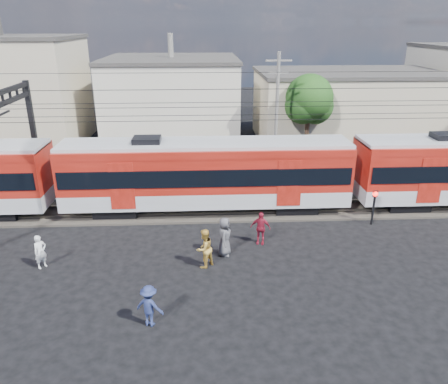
{
  "coord_description": "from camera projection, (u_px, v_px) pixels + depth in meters",
  "views": [
    {
      "loc": [
        0.73,
        -15.37,
        10.3
      ],
      "look_at": [
        1.78,
        5.0,
        2.36
      ],
      "focal_mm": 35.0,
      "sensor_mm": 36.0,
      "label": 1
    }
  ],
  "objects": [
    {
      "name": "tree_near",
      "position": [
        311.0,
        101.0,
        33.59
      ],
      "size": [
        3.82,
        3.64,
        6.72
      ],
      "color": "#382619",
      "rests_on": "ground"
    },
    {
      "name": "crossing_signal",
      "position": [
        374.0,
        201.0,
        23.35
      ],
      "size": [
        0.29,
        0.29,
        1.97
      ],
      "color": "black",
      "rests_on": "ground"
    },
    {
      "name": "commuter_train",
      "position": [
        210.0,
        172.0,
        24.63
      ],
      "size": [
        50.3,
        3.08,
        4.17
      ],
      "color": "black",
      "rests_on": "ground"
    },
    {
      "name": "catenary",
      "position": [
        25.0,
        127.0,
        23.17
      ],
      "size": [
        70.0,
        9.3,
        7.52
      ],
      "color": "black",
      "rests_on": "ground"
    },
    {
      "name": "rail_near",
      "position": [
        191.0,
        214.0,
        24.69
      ],
      "size": [
        70.0,
        0.12,
        0.12
      ],
      "primitive_type": "cube",
      "color": "#59544C",
      "rests_on": "track_bed"
    },
    {
      "name": "ground",
      "position": [
        187.0,
        290.0,
        18.01
      ],
      "size": [
        120.0,
        120.0,
        0.0
      ],
      "primitive_type": "plane",
      "color": "black",
      "rests_on": "ground"
    },
    {
      "name": "pedestrian_b",
      "position": [
        204.0,
        248.0,
        19.41
      ],
      "size": [
        1.12,
        1.11,
        1.83
      ],
      "primitive_type": "imported",
      "rotation": [
        0.0,
        0.0,
        3.9
      ],
      "color": "gold",
      "rests_on": "ground"
    },
    {
      "name": "rail_far",
      "position": [
        191.0,
        204.0,
        26.09
      ],
      "size": [
        70.0,
        0.12,
        0.12
      ],
      "primitive_type": "cube",
      "color": "#59544C",
      "rests_on": "track_bed"
    },
    {
      "name": "utility_pole_mid",
      "position": [
        277.0,
        110.0,
        30.61
      ],
      "size": [
        1.8,
        0.24,
        8.5
      ],
      "color": "slate",
      "rests_on": "ground"
    },
    {
      "name": "building_mideast",
      "position": [
        347.0,
        106.0,
        39.87
      ],
      "size": [
        16.32,
        10.2,
        6.3
      ],
      "color": "#BDAF90",
      "rests_on": "ground"
    },
    {
      "name": "pedestrian_e",
      "position": [
        225.0,
        237.0,
        20.4
      ],
      "size": [
        0.77,
        1.03,
        1.9
      ],
      "primitive_type": "imported",
      "rotation": [
        0.0,
        0.0,
        1.38
      ],
      "color": "#4B4A4F",
      "rests_on": "ground"
    },
    {
      "name": "pedestrian_c",
      "position": [
        149.0,
        306.0,
        15.65
      ],
      "size": [
        1.19,
        0.94,
        1.62
      ],
      "primitive_type": "imported",
      "rotation": [
        0.0,
        0.0,
        2.78
      ],
      "color": "navy",
      "rests_on": "ground"
    },
    {
      "name": "building_midwest",
      "position": [
        173.0,
        97.0,
        41.71
      ],
      "size": [
        12.24,
        12.24,
        7.3
      ],
      "color": "beige",
      "rests_on": "ground"
    },
    {
      "name": "pedestrian_d",
      "position": [
        260.0,
        228.0,
        21.5
      ],
      "size": [
        1.06,
        0.64,
        1.69
      ],
      "primitive_type": "imported",
      "rotation": [
        0.0,
        0.0,
        -0.25
      ],
      "color": "maroon",
      "rests_on": "ground"
    },
    {
      "name": "pedestrian_a",
      "position": [
        40.0,
        252.0,
        19.41
      ],
      "size": [
        0.66,
        0.67,
        1.56
      ],
      "primitive_type": "imported",
      "rotation": [
        0.0,
        0.0,
        0.83
      ],
      "color": "white",
      "rests_on": "ground"
    },
    {
      "name": "track_bed",
      "position": [
        191.0,
        211.0,
        25.43
      ],
      "size": [
        70.0,
        3.4,
        0.12
      ],
      "primitive_type": "cube",
      "color": "#2D2823",
      "rests_on": "ground"
    }
  ]
}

